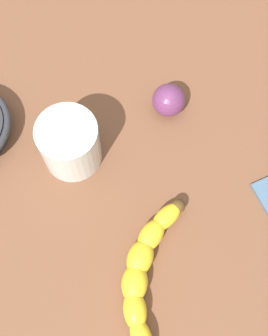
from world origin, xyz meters
TOP-DOWN VIEW (x-y plane):
  - wooden_tabletop at (0.00, 0.00)cm, footprint 120.00×120.00cm
  - banana at (-16.60, 5.84)cm, footprint 18.52×16.85cm
  - smoothie_glass at (5.51, 6.57)cm, footprint 9.35×9.35cm
  - plum_fruit at (5.54, -11.24)cm, footprint 5.47×5.47cm

SIDE VIEW (x-z plane):
  - wooden_tabletop at x=0.00cm, z-range 0.00..3.00cm
  - banana at x=-16.60cm, z-range 3.00..6.76cm
  - plum_fruit at x=5.54cm, z-range 3.00..8.47cm
  - smoothie_glass at x=5.51cm, z-range 2.64..11.85cm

